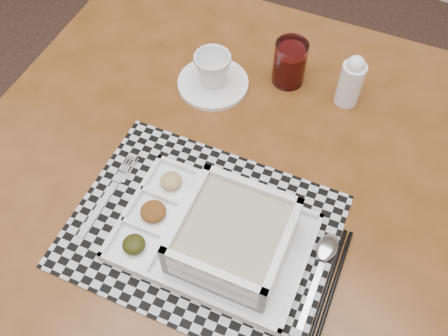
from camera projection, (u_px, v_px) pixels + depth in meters
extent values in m
cube|color=#4C2A0D|center=(228.00, 187.00, 0.94)|extent=(1.14, 1.14, 0.04)
cylinder|color=#4C2A0D|center=(151.00, 90.00, 1.60)|extent=(0.05, 0.05, 0.73)
cylinder|color=#4C2A0D|center=(444.00, 187.00, 1.39)|extent=(0.05, 0.05, 0.73)
cube|color=#4C2A0D|center=(299.00, 59.00, 1.22)|extent=(0.88, 0.14, 0.08)
cube|color=#4C2A0D|center=(41.00, 134.00, 1.09)|extent=(0.14, 0.88, 0.08)
cube|color=#B3B3BB|center=(202.00, 231.00, 0.86)|extent=(0.48, 0.39, 0.00)
cube|color=white|center=(213.00, 239.00, 0.85)|extent=(0.34, 0.26, 0.01)
cube|color=white|center=(237.00, 187.00, 0.89)|extent=(0.32, 0.05, 0.01)
cube|color=white|center=(186.00, 292.00, 0.78)|extent=(0.32, 0.05, 0.01)
cube|color=white|center=(132.00, 204.00, 0.87)|extent=(0.03, 0.22, 0.01)
cube|color=white|center=(302.00, 271.00, 0.80)|extent=(0.03, 0.22, 0.01)
cube|color=white|center=(173.00, 220.00, 0.85)|extent=(0.03, 0.20, 0.01)
cube|color=white|center=(142.00, 228.00, 0.85)|extent=(0.08, 0.02, 0.01)
cube|color=white|center=(160.00, 196.00, 0.88)|extent=(0.08, 0.02, 0.01)
ellipsoid|color=black|center=(134.00, 244.00, 0.82)|extent=(0.04, 0.04, 0.02)
ellipsoid|color=#4D2E0C|center=(153.00, 211.00, 0.86)|extent=(0.05, 0.05, 0.02)
ellipsoid|color=#9C7B47|center=(171.00, 181.00, 0.89)|extent=(0.04, 0.04, 0.02)
cube|color=white|center=(233.00, 245.00, 0.83)|extent=(0.19, 0.19, 0.01)
cube|color=white|center=(252.00, 196.00, 0.84)|extent=(0.17, 0.03, 0.08)
cube|color=white|center=(213.00, 280.00, 0.76)|extent=(0.17, 0.03, 0.08)
cube|color=white|center=(188.00, 218.00, 0.82)|extent=(0.03, 0.17, 0.08)
cube|color=white|center=(281.00, 255.00, 0.78)|extent=(0.03, 0.17, 0.08)
cube|color=tan|center=(233.00, 237.00, 0.80)|extent=(0.17, 0.17, 0.07)
cube|color=silver|center=(100.00, 210.00, 0.88)|extent=(0.03, 0.12, 0.00)
cube|color=silver|center=(121.00, 177.00, 0.92)|extent=(0.02, 0.02, 0.00)
cube|color=silver|center=(125.00, 164.00, 0.94)|extent=(0.01, 0.04, 0.00)
cube|color=silver|center=(128.00, 165.00, 0.94)|extent=(0.01, 0.04, 0.00)
cube|color=silver|center=(131.00, 166.00, 0.93)|extent=(0.01, 0.04, 0.00)
cube|color=silver|center=(133.00, 167.00, 0.93)|extent=(0.01, 0.04, 0.00)
cube|color=silver|center=(311.00, 295.00, 0.79)|extent=(0.02, 0.12, 0.00)
ellipsoid|color=silver|center=(328.00, 247.00, 0.84)|extent=(0.04, 0.06, 0.01)
cylinder|color=black|center=(325.00, 293.00, 0.79)|extent=(0.04, 0.24, 0.01)
cylinder|color=black|center=(331.00, 295.00, 0.79)|extent=(0.04, 0.24, 0.01)
cylinder|color=white|center=(213.00, 83.00, 1.05)|extent=(0.15, 0.15, 0.01)
imported|color=white|center=(213.00, 69.00, 1.02)|extent=(0.10, 0.10, 0.07)
cylinder|color=white|center=(290.00, 63.00, 1.02)|extent=(0.07, 0.07, 0.10)
cylinder|color=#450507|center=(289.00, 67.00, 1.03)|extent=(0.06, 0.06, 0.08)
cylinder|color=white|center=(350.00, 84.00, 0.99)|extent=(0.05, 0.05, 0.10)
sphere|color=white|center=(356.00, 65.00, 0.95)|extent=(0.04, 0.04, 0.04)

